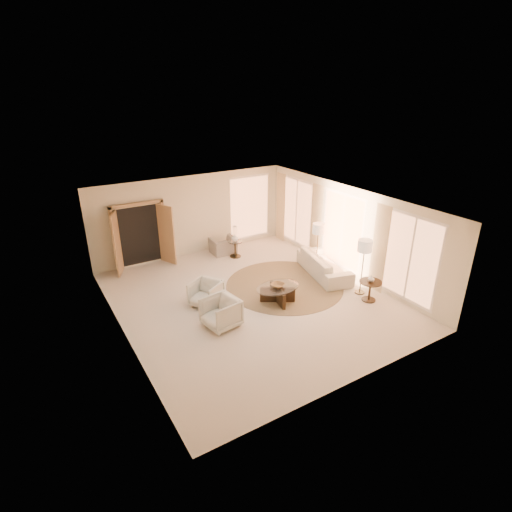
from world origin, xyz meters
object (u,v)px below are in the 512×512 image
armchair_left (206,292)px  end_table (370,287)px  side_vase (235,238)px  bowl (278,285)px  armchair_right (221,311)px  floor_lamp_far (365,248)px  sofa (324,265)px  coffee_table (278,292)px  end_vase (371,279)px  side_table (235,247)px  floor_lamp_near (318,231)px  accent_chair (224,243)px

armchair_left → end_table: (4.00, -2.16, 0.01)m
side_vase → bowl: bearing=-98.9°
armchair_right → floor_lamp_far: bearing=73.9°
sofa → coffee_table: bearing=120.8°
end_table → floor_lamp_far: (0.10, 0.45, 1.00)m
armchair_left → end_vase: armchair_left is taller
armchair_right → end_vase: bearing=67.6°
armchair_right → side_table: (2.42, 3.67, -0.06)m
sofa → floor_lamp_near: 1.10m
armchair_right → bowl: bearing=89.1°
coffee_table → side_table: side_table is taller
floor_lamp_near → floor_lamp_far: size_ratio=0.94×
floor_lamp_near → end_table: bearing=-92.4°
end_table → floor_lamp_near: size_ratio=0.40×
coffee_table → accent_chair: bearing=85.2°
accent_chair → end_table: accent_chair is taller
sofa → side_table: (-1.72, 2.73, 0.02)m
armchair_left → floor_lamp_near: (4.10, 0.29, 0.93)m
side_table → accent_chair: bearing=113.3°
armchair_left → floor_lamp_near: bearing=63.1°
end_table → armchair_right: bearing=166.2°
side_vase → accent_chair: bearing=113.3°
floor_lamp_near → bowl: (-2.35, -1.18, -0.80)m
coffee_table → floor_lamp_far: 2.72m
side_table → bowl: bearing=-98.9°
armchair_left → end_table: size_ratio=1.25×
end_vase → armchair_left: bearing=151.7°
accent_chair → side_vase: size_ratio=3.37×
floor_lamp_near → accent_chair: bearing=126.6°
bowl → side_vase: 3.46m
bowl → side_vase: bearing=81.1°
sofa → end_table: bearing=-166.3°
accent_chair → coffee_table: (-0.33, -3.90, -0.09)m
floor_lamp_far → side_vase: 4.65m
accent_chair → side_vase: bearing=115.1°
armchair_right → side_table: bearing=138.0°
end_table → armchair_left: bearing=151.7°
floor_lamp_near → bowl: floor_lamp_near is taller
side_table → bowl: size_ratio=1.61×
armchair_right → accent_chair: 4.70m
end_vase → armchair_right: bearing=166.2°
floor_lamp_near → side_table: bearing=129.0°
coffee_table → floor_lamp_far: (2.35, -0.81, 1.10)m
armchair_left → side_vase: 3.43m
side_table → floor_lamp_far: floor_lamp_far is taller
accent_chair → floor_lamp_far: 5.23m
sofa → coffee_table: sofa is taller
accent_chair → coffee_table: bearing=87.0°
armchair_right → coffee_table: armchair_right is taller
end_table → floor_lamp_near: floor_lamp_near is taller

